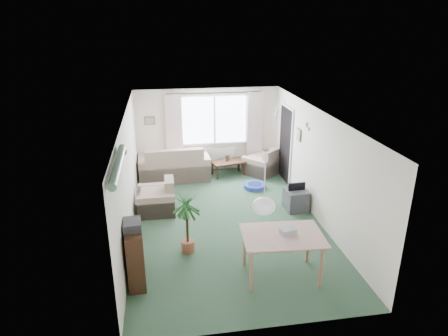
{
  "coord_description": "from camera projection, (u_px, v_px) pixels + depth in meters",
  "views": [
    {
      "loc": [
        -1.29,
        -7.67,
        4.2
      ],
      "look_at": [
        0.0,
        0.3,
        1.15
      ],
      "focal_mm": 32.0,
      "sensor_mm": 36.0,
      "label": 1
    }
  ],
  "objects": [
    {
      "name": "armchair_left",
      "position": [
        156.0,
        196.0,
        9.11
      ],
      "size": [
        0.83,
        0.88,
        0.78
      ],
      "primitive_type": "cube",
      "rotation": [
        0.0,
        0.0,
        -1.57
      ],
      "color": "#BCA58E",
      "rests_on": "ground"
    },
    {
      "name": "radiator",
      "position": [
        215.0,
        157.0,
        11.59
      ],
      "size": [
        1.2,
        0.1,
        0.55
      ],
      "primitive_type": "cube",
      "color": "white"
    },
    {
      "name": "bauble_cluster_a",
      "position": [
        277.0,
        111.0,
        9.0
      ],
      "size": [
        0.2,
        0.2,
        0.2
      ],
      "primitive_type": "sphere",
      "color": "silver"
    },
    {
      "name": "dining_table",
      "position": [
        281.0,
        256.0,
        6.8
      ],
      "size": [
        1.3,
        0.91,
        0.78
      ],
      "primitive_type": "cube",
      "rotation": [
        0.0,
        0.0,
        -0.06
      ],
      "color": "tan",
      "rests_on": "ground"
    },
    {
      "name": "sofa",
      "position": [
        174.0,
        162.0,
        10.98
      ],
      "size": [
        1.94,
        1.07,
        0.96
      ],
      "primitive_type": "cube",
      "rotation": [
        0.0,
        0.0,
        3.17
      ],
      "color": "#B9A98C",
      "rests_on": "ground"
    },
    {
      "name": "curtain_left",
      "position": [
        174.0,
        130.0,
        11.06
      ],
      "size": [
        0.45,
        0.08,
        2.0
      ],
      "primitive_type": "cube",
      "color": "beige"
    },
    {
      "name": "wall_picture_right",
      "position": [
        299.0,
        135.0,
        9.61
      ],
      "size": [
        0.03,
        0.24,
        0.3
      ],
      "primitive_type": "cube",
      "color": "brown"
    },
    {
      "name": "hifi_box",
      "position": [
        132.0,
        225.0,
        6.39
      ],
      "size": [
        0.3,
        0.37,
        0.14
      ],
      "primitive_type": "cube",
      "rotation": [
        0.0,
        0.0,
        0.06
      ],
      "color": "#323136",
      "rests_on": "bookshelf"
    },
    {
      "name": "photo_frame",
      "position": [
        227.0,
        158.0,
        11.24
      ],
      "size": [
        0.12,
        0.05,
        0.16
      ],
      "primitive_type": "cube",
      "rotation": [
        0.0,
        0.0,
        0.28
      ],
      "color": "#4E3C28",
      "rests_on": "coffee_table"
    },
    {
      "name": "houseplant",
      "position": [
        187.0,
        223.0,
        7.42
      ],
      "size": [
        0.69,
        0.69,
        1.24
      ],
      "primitive_type": "cylinder",
      "rotation": [
        0.0,
        0.0,
        0.37
      ],
      "color": "#206025",
      "rests_on": "ground"
    },
    {
      "name": "armchair_corner",
      "position": [
        261.0,
        161.0,
        11.36
      ],
      "size": [
        1.17,
        1.16,
        0.76
      ],
      "primitive_type": "cube",
      "rotation": [
        0.0,
        0.0,
        3.84
      ],
      "color": "beige",
      "rests_on": "ground"
    },
    {
      "name": "pendant_lamp",
      "position": [
        264.0,
        206.0,
        6.14
      ],
      "size": [
        0.36,
        0.36,
        0.36
      ],
      "primitive_type": "sphere",
      "color": "white"
    },
    {
      "name": "gift_box",
      "position": [
        288.0,
        232.0,
        6.67
      ],
      "size": [
        0.28,
        0.23,
        0.12
      ],
      "primitive_type": "cube",
      "rotation": [
        0.0,
        0.0,
        0.23
      ],
      "color": "#B3B4BE",
      "rests_on": "dining_table"
    },
    {
      "name": "wall_picture_back",
      "position": [
        150.0,
        121.0,
        10.95
      ],
      "size": [
        0.28,
        0.03,
        0.22
      ],
      "primitive_type": "cube",
      "color": "brown"
    },
    {
      "name": "bauble_cluster_b",
      "position": [
        308.0,
        124.0,
        7.93
      ],
      "size": [
        0.2,
        0.2,
        0.2
      ],
      "primitive_type": "sphere",
      "color": "silver"
    },
    {
      "name": "coffee_table",
      "position": [
        228.0,
        168.0,
        11.3
      ],
      "size": [
        1.01,
        0.7,
        0.41
      ],
      "primitive_type": "cube",
      "rotation": [
        0.0,
        0.0,
        0.22
      ],
      "color": "black",
      "rests_on": "ground"
    },
    {
      "name": "doorway",
      "position": [
        285.0,
        144.0,
        10.73
      ],
      "size": [
        0.03,
        0.95,
        2.0
      ],
      "primitive_type": "cube",
      "color": "black"
    },
    {
      "name": "ground",
      "position": [
        226.0,
        222.0,
        8.76
      ],
      "size": [
        6.5,
        6.5,
        0.0
      ],
      "primitive_type": "plane",
      "color": "#2C4A33"
    },
    {
      "name": "pet_bed",
      "position": [
        255.0,
        186.0,
        10.47
      ],
      "size": [
        0.68,
        0.68,
        0.11
      ],
      "primitive_type": "cylinder",
      "rotation": [
        0.0,
        0.0,
        -0.22
      ],
      "color": "#202697",
      "rests_on": "ground"
    },
    {
      "name": "bookshelf",
      "position": [
        135.0,
        254.0,
        6.65
      ],
      "size": [
        0.34,
        0.85,
        1.01
      ],
      "primitive_type": "cube",
      "rotation": [
        0.0,
        0.0,
        0.08
      ],
      "color": "black",
      "rests_on": "ground"
    },
    {
      "name": "curtain_rod",
      "position": [
        215.0,
        93.0,
        10.89
      ],
      "size": [
        2.6,
        0.03,
        0.03
      ],
      "primitive_type": "cube",
      "color": "black"
    },
    {
      "name": "window",
      "position": [
        214.0,
        120.0,
        11.24
      ],
      "size": [
        1.8,
        0.03,
        1.3
      ],
      "primitive_type": "cube",
      "color": "white"
    },
    {
      "name": "tv_cube",
      "position": [
        296.0,
        200.0,
        9.26
      ],
      "size": [
        0.51,
        0.55,
        0.48
      ],
      "primitive_type": "cube",
      "rotation": [
        0.0,
        0.0,
        0.05
      ],
      "color": "#353439",
      "rests_on": "ground"
    },
    {
      "name": "tinsel_garland",
      "position": [
        118.0,
        165.0,
        5.54
      ],
      "size": [
        1.6,
        1.6,
        0.12
      ],
      "primitive_type": "cylinder",
      "color": "#196626"
    },
    {
      "name": "curtain_right",
      "position": [
        255.0,
        127.0,
        11.4
      ],
      "size": [
        0.45,
        0.08,
        2.0
      ],
      "primitive_type": "cube",
      "color": "beige"
    }
  ]
}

